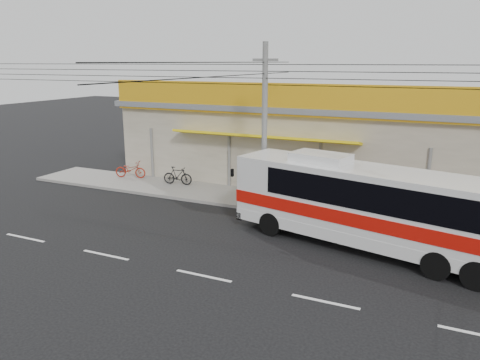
% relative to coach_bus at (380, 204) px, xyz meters
% --- Properties ---
extents(ground, '(120.00, 120.00, 0.00)m').
position_rel_coach_bus_xyz_m(ground, '(-4.72, -1.93, -1.79)').
color(ground, black).
rests_on(ground, ground).
extents(sidewalk, '(30.00, 3.20, 0.15)m').
position_rel_coach_bus_xyz_m(sidewalk, '(-4.72, 4.07, -1.72)').
color(sidewalk, gray).
rests_on(sidewalk, ground).
extents(lane_markings, '(50.00, 0.12, 0.01)m').
position_rel_coach_bus_xyz_m(lane_markings, '(-4.72, -4.43, -1.79)').
color(lane_markings, silver).
rests_on(lane_markings, ground).
extents(storefront_building, '(22.60, 9.20, 5.70)m').
position_rel_coach_bus_xyz_m(storefront_building, '(-4.73, 9.60, 0.51)').
color(storefront_building, '#9D947F').
rests_on(storefront_building, ground).
extents(coach_bus, '(11.11, 4.71, 3.35)m').
position_rel_coach_bus_xyz_m(coach_bus, '(0.00, 0.00, 0.00)').
color(coach_bus, silver).
rests_on(coach_bus, ground).
extents(motorbike_red, '(1.93, 1.06, 0.96)m').
position_rel_coach_bus_xyz_m(motorbike_red, '(-14.73, 4.82, -1.16)').
color(motorbike_red, maroon).
rests_on(motorbike_red, sidewalk).
extents(motorbike_dark, '(1.70, 0.73, 0.99)m').
position_rel_coach_bus_xyz_m(motorbike_dark, '(-11.40, 4.63, -1.15)').
color(motorbike_dark, black).
rests_on(motorbike_dark, sidewalk).
extents(utility_pole, '(34.00, 14.00, 7.54)m').
position_rel_coach_bus_xyz_m(utility_pole, '(-5.43, 2.43, 4.43)').
color(utility_pole, slate).
rests_on(utility_pole, ground).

